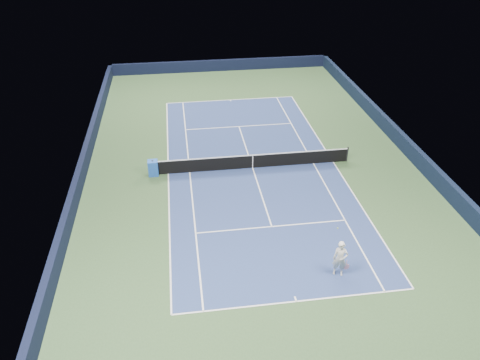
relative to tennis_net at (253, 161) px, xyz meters
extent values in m
plane|color=#2F4A28|center=(0.00, 0.00, -0.50)|extent=(40.00, 40.00, 0.00)
cube|color=black|center=(0.00, 19.82, 0.05)|extent=(22.00, 0.35, 1.10)
cube|color=#101A32|center=(10.82, 0.00, 0.05)|extent=(0.35, 40.00, 1.10)
cube|color=black|center=(-10.82, 0.00, 0.05)|extent=(0.35, 40.00, 1.10)
cube|color=navy|center=(0.00, 0.00, -0.50)|extent=(10.97, 23.77, 0.01)
cube|color=white|center=(0.00, 11.88, -0.50)|extent=(10.97, 0.08, 0.00)
cube|color=white|center=(0.00, -11.88, -0.50)|extent=(10.97, 0.08, 0.00)
cube|color=white|center=(5.49, 0.00, -0.50)|extent=(0.08, 23.77, 0.00)
cube|color=white|center=(-5.49, 0.00, -0.50)|extent=(0.08, 23.77, 0.00)
cube|color=white|center=(4.12, 0.00, -0.50)|extent=(0.08, 23.77, 0.00)
cube|color=white|center=(-4.12, 0.00, -0.50)|extent=(0.08, 23.77, 0.00)
cube|color=white|center=(0.00, 6.40, -0.50)|extent=(8.23, 0.08, 0.00)
cube|color=white|center=(0.00, -6.40, -0.50)|extent=(8.23, 0.08, 0.00)
cube|color=white|center=(0.00, 0.00, -0.50)|extent=(0.08, 12.80, 0.00)
cube|color=white|center=(0.00, 11.73, -0.50)|extent=(0.08, 0.30, 0.00)
cube|color=white|center=(0.00, -11.73, -0.50)|extent=(0.08, 0.30, 0.00)
cylinder|color=black|center=(-6.40, 0.00, 0.03)|extent=(0.10, 0.10, 1.07)
cylinder|color=black|center=(6.40, 0.00, 0.03)|extent=(0.10, 0.10, 1.07)
cube|color=black|center=(0.00, 0.00, -0.05)|extent=(12.80, 0.03, 0.91)
cube|color=white|center=(0.00, 0.00, 0.44)|extent=(12.80, 0.04, 0.06)
cube|color=white|center=(0.00, 0.00, -0.05)|extent=(0.05, 0.04, 0.91)
cube|color=#1D4FB3|center=(-6.40, 0.00, 0.01)|extent=(0.63, 0.57, 1.02)
cube|color=silver|center=(-6.11, 0.00, -0.05)|extent=(0.05, 0.46, 0.45)
imported|color=silver|center=(2.38, -10.44, 0.44)|extent=(0.79, 0.65, 1.87)
cylinder|color=pink|center=(2.70, -10.49, 0.20)|extent=(0.03, 0.03, 0.31)
cylinder|color=black|center=(2.70, -10.49, -0.04)|extent=(0.31, 0.02, 0.31)
cylinder|color=pink|center=(2.70, -10.49, -0.04)|extent=(0.33, 0.03, 0.33)
sphere|color=#A3C229|center=(2.48, -9.44, 1.44)|extent=(0.07, 0.07, 0.07)
camera|label=1|loc=(-4.54, -26.14, 14.91)|focal=35.00mm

